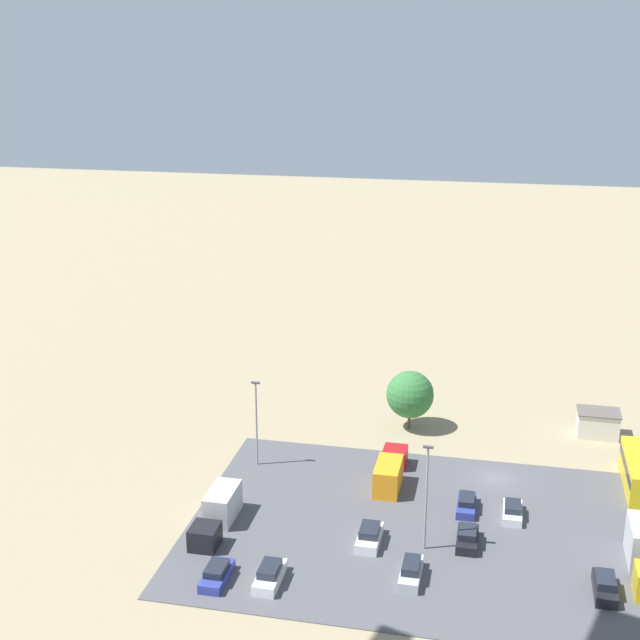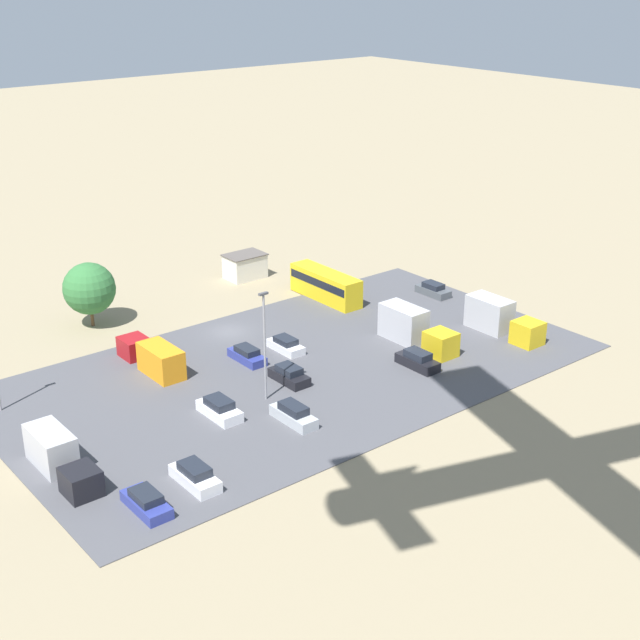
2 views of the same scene
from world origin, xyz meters
name	(u,v)px [view 1 (image 1 of 2)]	position (x,y,z in m)	size (l,w,h in m)	color
ground_plane	(496,478)	(0.00, 0.00, 0.00)	(400.00, 400.00, 0.00)	gray
parking_lot_surface	(492,538)	(0.00, 11.84, 0.04)	(56.30, 31.31, 0.08)	#4C4C51
shed_building	(598,423)	(-11.15, -13.16, 1.52)	(4.83, 3.50, 3.03)	silver
bus	(638,471)	(-14.11, -1.13, 1.85)	(2.63, 10.04, 3.29)	gold
parked_car_1	(270,575)	(18.16, 22.94, 0.77)	(1.90, 4.66, 1.64)	silver
parked_car_2	(369,536)	(10.92, 15.11, 0.76)	(1.98, 4.57, 1.64)	silver
parked_car_3	(466,504)	(2.65, 7.27, 0.68)	(1.76, 4.43, 1.45)	navy
parked_car_4	(605,586)	(-9.29, 18.71, 0.77)	(1.80, 4.53, 1.66)	black
parked_car_5	(467,538)	(2.21, 13.50, 0.73)	(1.88, 4.29, 1.56)	black
parked_car_6	(411,571)	(6.60, 19.92, 0.77)	(1.71, 4.76, 1.65)	#ADB2B7
parked_car_7	(217,574)	(22.61, 23.63, 0.69)	(1.90, 4.52, 1.46)	navy
parked_car_8	(513,511)	(-1.74, 7.70, 0.67)	(1.80, 4.21, 1.41)	silver
parked_truck_0	(390,471)	(10.68, 3.26, 1.38)	(2.49, 9.26, 2.84)	maroon
parked_truck_2	(218,513)	(25.31, 15.12, 1.43)	(2.48, 9.02, 2.95)	black
tree_near_shed	(410,395)	(10.33, -10.67, 4.24)	(5.55, 5.55, 7.02)	brown
light_pole_lot_centre	(426,494)	(5.95, 15.00, 5.58)	(0.90, 0.28, 10.13)	gray
light_pole_lot_edge	(256,420)	(25.18, 2.22, 5.27)	(0.90, 0.28, 9.52)	gray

